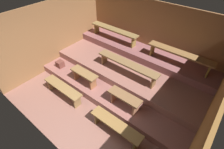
% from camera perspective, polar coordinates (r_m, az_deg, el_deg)
% --- Properties ---
extents(ground, '(6.23, 5.02, 0.08)m').
position_cam_1_polar(ground, '(5.86, 0.86, -5.31)').
color(ground, '#8B5C50').
extents(wall_back, '(6.23, 0.06, 2.43)m').
position_cam_1_polar(wall_back, '(6.62, 12.86, 13.02)').
color(wall_back, '#98653C').
rests_on(wall_back, ground).
extents(wall_left, '(0.06, 5.02, 2.43)m').
position_cam_1_polar(wall_left, '(6.83, -17.87, 12.95)').
color(wall_left, brown).
rests_on(wall_left, ground).
extents(wall_right, '(0.06, 5.02, 2.43)m').
position_cam_1_polar(wall_right, '(4.37, 30.93, -9.20)').
color(wall_right, olive).
rests_on(wall_right, ground).
extents(platform_lower, '(5.43, 3.02, 0.26)m').
position_cam_1_polar(platform_lower, '(6.10, 4.38, -1.06)').
color(platform_lower, '#905A52').
rests_on(platform_lower, ground).
extents(platform_middle, '(5.43, 2.25, 0.26)m').
position_cam_1_polar(platform_middle, '(6.19, 6.59, 2.57)').
color(platform_middle, '#936055').
rests_on(platform_middle, platform_lower).
extents(platform_upper, '(5.43, 0.93, 0.26)m').
position_cam_1_polar(platform_upper, '(6.52, 10.02, 7.08)').
color(platform_upper, '#885254').
rests_on(platform_upper, platform_middle).
extents(bench_floor_left, '(1.48, 0.32, 0.46)m').
position_cam_1_polar(bench_floor_left, '(5.56, -16.15, -4.61)').
color(bench_floor_left, olive).
rests_on(bench_floor_left, ground).
extents(bench_floor_right, '(1.48, 0.32, 0.46)m').
position_cam_1_polar(bench_floor_right, '(4.50, 1.38, -16.89)').
color(bench_floor_right, olive).
rests_on(bench_floor_right, ground).
extents(bench_lower_left, '(0.97, 0.32, 0.46)m').
position_cam_1_polar(bench_lower_left, '(5.54, -9.28, -0.18)').
color(bench_lower_left, olive).
rests_on(bench_lower_left, platform_lower).
extents(bench_lower_right, '(0.97, 0.32, 0.46)m').
position_cam_1_polar(bench_lower_right, '(4.76, 4.25, -8.07)').
color(bench_lower_right, brown).
rests_on(bench_lower_right, platform_lower).
extents(bench_middle_center, '(2.18, 0.32, 0.46)m').
position_cam_1_polar(bench_middle_center, '(5.43, 5.16, 3.32)').
color(bench_middle_center, olive).
rests_on(bench_middle_center, platform_middle).
extents(bench_upper_left, '(2.13, 0.32, 0.46)m').
position_cam_1_polar(bench_upper_left, '(6.90, 0.68, 14.52)').
color(bench_upper_left, olive).
rests_on(bench_upper_left, platform_upper).
extents(bench_upper_right, '(2.13, 0.32, 0.46)m').
position_cam_1_polar(bench_upper_right, '(5.84, 21.81, 6.30)').
color(bench_upper_right, olive).
rests_on(bench_upper_right, platform_upper).
extents(wooden_crate_lower, '(0.24, 0.24, 0.24)m').
position_cam_1_polar(wooden_crate_lower, '(6.59, -17.03, 3.38)').
color(wooden_crate_lower, brown).
rests_on(wooden_crate_lower, platform_lower).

